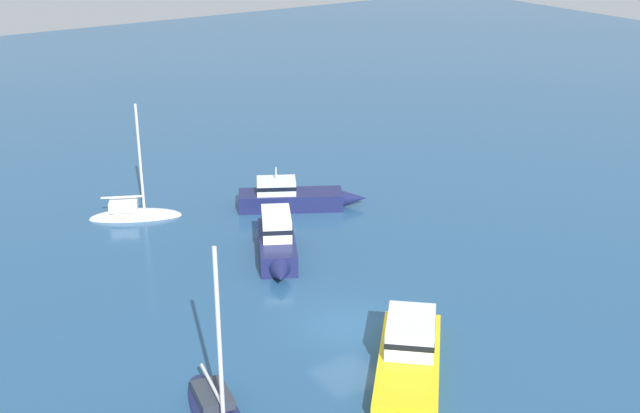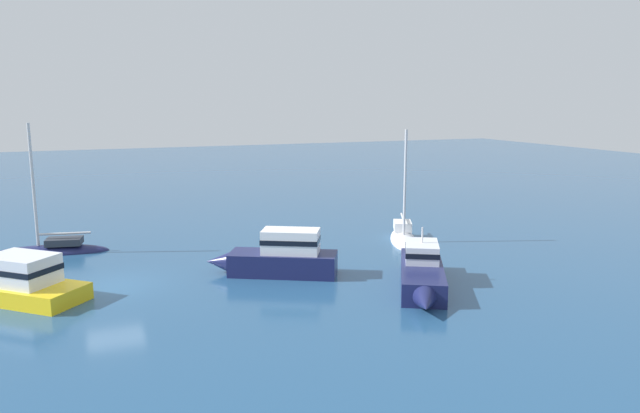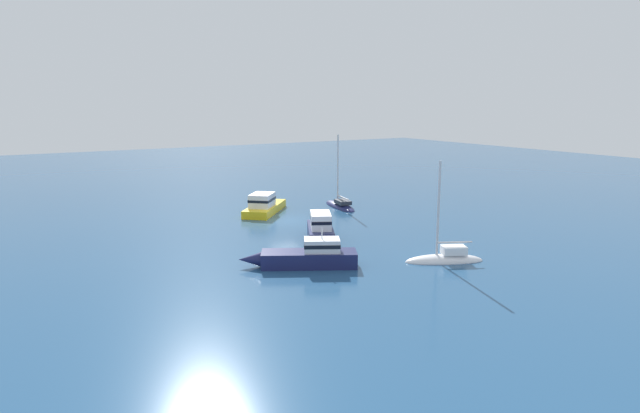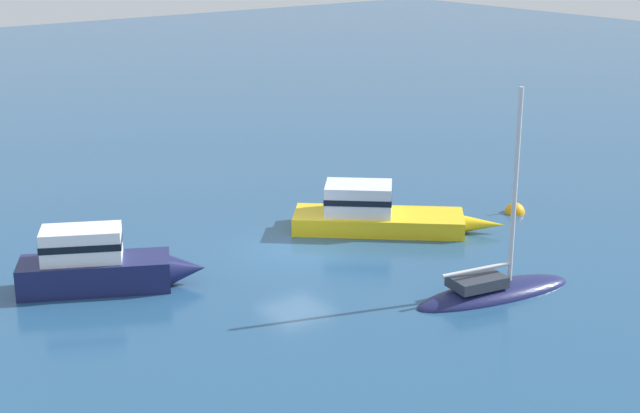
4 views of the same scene
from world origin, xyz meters
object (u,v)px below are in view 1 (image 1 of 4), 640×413
motor_cruiser (277,241)px  sloop (135,215)px  launch (409,354)px  powerboat (293,197)px

motor_cruiser → sloop: bearing=-127.8°
sloop → launch: sloop is taller
launch → powerboat: powerboat is taller
powerboat → motor_cruiser: bearing=-99.4°
sloop → launch: (3.10, -20.68, 0.58)m
launch → powerboat: size_ratio=1.02×
powerboat → sloop: bearing=-175.0°
motor_cruiser → sloop: sloop is taller
sloop → launch: 20.92m
launch → powerboat: 17.71m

